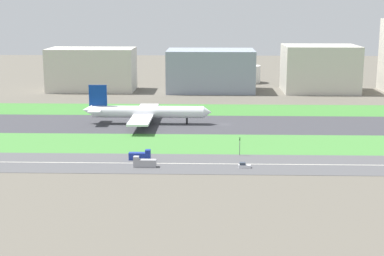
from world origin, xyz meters
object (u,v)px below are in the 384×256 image
(truck_1, at_px, (144,163))
(traffic_light, at_px, (240,145))
(truck_0, at_px, (140,156))
(office_tower, at_px, (320,69))
(car_2, at_px, (244,166))
(terminal_building, at_px, (92,69))
(airliner, at_px, (145,112))
(fuel_tank_west, at_px, (248,74))
(hangar_building, at_px, (211,71))

(truck_1, xyz_separation_m, traffic_light, (36.22, 17.99, 2.62))
(truck_0, distance_m, office_tower, 209.30)
(car_2, distance_m, terminal_building, 214.65)
(airliner, bearing_deg, truck_0, -85.01)
(airliner, distance_m, truck_0, 68.41)
(car_2, distance_m, office_tower, 202.57)
(truck_0, height_order, terminal_building, terminal_building)
(fuel_tank_west, bearing_deg, hangar_building, -122.81)
(truck_1, distance_m, truck_0, 10.33)
(car_2, bearing_deg, terminal_building, -63.68)
(fuel_tank_west, bearing_deg, traffic_light, -94.58)
(car_2, bearing_deg, airliner, -59.76)
(truck_0, xyz_separation_m, terminal_building, (-55.43, 182.00, 13.11))
(airliner, height_order, office_tower, office_tower)
(truck_1, xyz_separation_m, terminal_building, (-58.00, 192.00, 13.11))
(car_2, relative_size, traffic_light, 0.61)
(truck_1, distance_m, hangar_building, 194.00)
(airliner, xyz_separation_m, hangar_building, (33.25, 114.00, 8.11))
(terminal_building, height_order, office_tower, office_tower)
(traffic_light, height_order, office_tower, office_tower)
(truck_1, height_order, office_tower, office_tower)
(traffic_light, xyz_separation_m, terminal_building, (-94.22, 174.01, 10.48))
(truck_0, relative_size, office_tower, 0.17)
(truck_1, distance_m, car_2, 36.97)
(truck_1, relative_size, traffic_light, 1.17)
(terminal_building, bearing_deg, hangar_building, 0.00)
(truck_1, bearing_deg, traffic_light, -153.58)
(airliner, height_order, traffic_light, airliner)
(office_tower, bearing_deg, truck_1, -117.46)
(traffic_light, bearing_deg, airliner, 126.70)
(office_tower, relative_size, fuel_tank_west, 2.65)
(truck_0, bearing_deg, car_2, -14.19)
(truck_1, relative_size, office_tower, 0.17)
(terminal_building, relative_size, office_tower, 1.18)
(terminal_building, relative_size, fuel_tank_west, 3.14)
(truck_1, bearing_deg, airliner, -83.78)
(truck_1, height_order, truck_0, same)
(truck_1, height_order, fuel_tank_west, fuel_tank_west)
(hangar_building, bearing_deg, truck_0, -98.53)
(truck_0, xyz_separation_m, office_tower, (102.37, 182.00, 14.22))
(car_2, height_order, traffic_light, traffic_light)
(hangar_building, distance_m, fuel_tank_west, 54.09)
(office_tower, xyz_separation_m, fuel_tank_west, (-46.04, 45.00, -9.26))
(traffic_light, bearing_deg, hangar_building, 93.78)
(truck_0, bearing_deg, traffic_light, 11.64)
(traffic_light, xyz_separation_m, fuel_tank_west, (17.53, 219.01, 2.35))
(truck_0, bearing_deg, fuel_tank_west, 76.07)
(truck_1, distance_m, terminal_building, 201.00)
(airliner, bearing_deg, truck_1, -83.78)
(terminal_building, xyz_separation_m, office_tower, (157.80, 0.00, 1.12))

